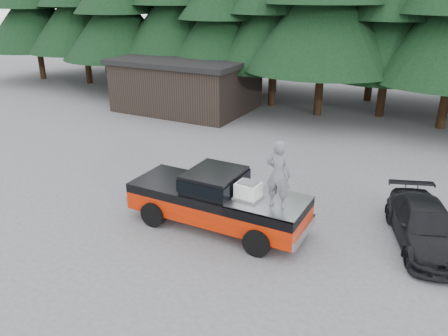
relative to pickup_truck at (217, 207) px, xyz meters
The scene contains 7 objects.
ground 1.00m from the pickup_truck, 106.71° to the left, with size 120.00×120.00×0.00m, color #4F4F52.
pickup_truck is the anchor object (origin of this frame).
truck_cab 0.97m from the pickup_truck, behind, with size 1.66×1.90×0.59m, color black.
air_compressor 1.48m from the pickup_truck, ahead, with size 0.70×0.58×0.48m, color silver.
man_on_bed 2.73m from the pickup_truck, ahead, with size 0.74×0.49×2.04m, color #5A5B62.
parked_car 6.39m from the pickup_truck, 17.73° to the left, with size 1.75×4.30×1.25m, color black.
utility_building 15.73m from the pickup_truck, 125.93° to the left, with size 8.40×6.40×3.30m.
Camera 1 is at (6.33, -11.79, 7.17)m, focal length 35.00 mm.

